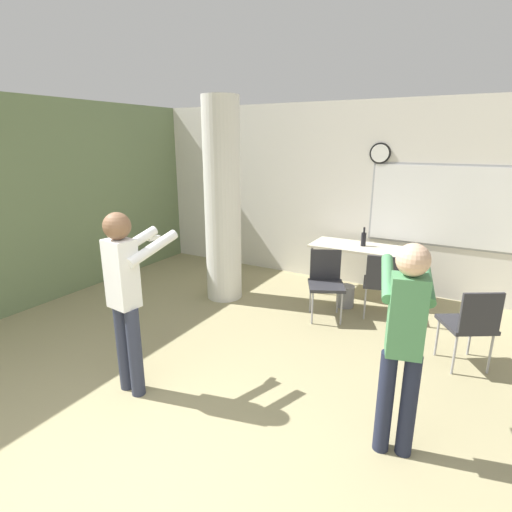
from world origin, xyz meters
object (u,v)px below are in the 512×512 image
Objects in this scene: bottle_on_table at (364,239)px; chair_table_right at (381,281)px; chair_mid_room at (471,322)px; person_playing_front at (126,290)px; folding_table at (362,250)px; chair_table_front at (326,279)px; person_playing_side at (404,335)px.

chair_table_right is at bearing -57.15° from bottle_on_table.
bottle_on_table is at bearing 135.21° from chair_mid_room.
person_playing_front is at bearing -120.71° from chair_table_right.
chair_table_front reaches higher than folding_table.
person_playing_side reaches higher than chair_table_right.
bottle_on_table is 2.12m from chair_mid_room.
folding_table is 1.68× the size of chair_table_right.
chair_mid_room is 1.75m from chair_table_front.
chair_table_right is 0.54× the size of person_playing_side.
bottle_on_table reaches higher than folding_table.
folding_table is 0.99m from chair_table_front.
person_playing_side is (0.63, -2.30, 0.44)m from chair_table_right.
bottle_on_table is at bearing 109.72° from person_playing_side.
chair_table_right is 1.00× the size of chair_mid_room.
person_playing_side is 2.28m from person_playing_front.
chair_mid_room is (1.04, -0.79, 0.00)m from chair_table_right.
chair_table_right is at bearing 105.32° from person_playing_side.
chair_table_right is at bearing 25.94° from chair_table_front.
folding_table is 0.79m from chair_table_right.
bottle_on_table is 3.16m from person_playing_side.
folding_table is 1.68× the size of chair_mid_room.
person_playing_front reaches higher than chair_table_right.
bottle_on_table is 0.17× the size of person_playing_side.
person_playing_side reaches higher than chair_mid_room.
chair_table_front is at bearing -101.36° from bottle_on_table.
chair_table_front is (-0.63, -0.31, 0.00)m from chair_table_right.
bottle_on_table is at bearing 78.64° from chair_table_front.
person_playing_side is (1.07, -2.94, 0.25)m from folding_table.
chair_mid_room is 0.52× the size of person_playing_front.
person_playing_front reaches higher than bottle_on_table.
bottle_on_table is 0.32× the size of chair_mid_room.
person_playing_front is (-1.17, -3.39, 0.12)m from bottle_on_table.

